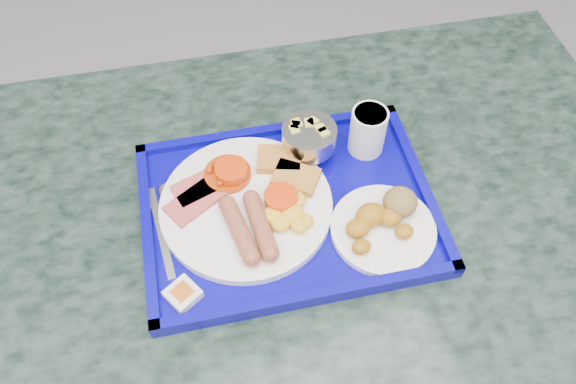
{
  "coord_description": "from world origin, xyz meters",
  "views": [
    {
      "loc": [
        0.04,
        0.23,
        1.58
      ],
      "look_at": [
        0.23,
        0.69,
        0.87
      ],
      "focal_mm": 35.0,
      "sensor_mm": 36.0,
      "label": 1
    }
  ],
  "objects_px": {
    "main_plate": "(251,202)",
    "bread_plate": "(384,222)",
    "tray": "(288,209)",
    "juice_cup": "(368,130)",
    "table": "(282,290)",
    "fruit_bowl": "(309,137)"
  },
  "relations": [
    {
      "from": "main_plate",
      "to": "bread_plate",
      "type": "height_order",
      "value": "bread_plate"
    },
    {
      "from": "tray",
      "to": "juice_cup",
      "type": "bearing_deg",
      "value": 21.28
    },
    {
      "from": "table",
      "to": "tray",
      "type": "height_order",
      "value": "tray"
    },
    {
      "from": "bread_plate",
      "to": "fruit_bowl",
      "type": "relative_size",
      "value": 1.79
    },
    {
      "from": "tray",
      "to": "bread_plate",
      "type": "height_order",
      "value": "bread_plate"
    },
    {
      "from": "bread_plate",
      "to": "juice_cup",
      "type": "height_order",
      "value": "juice_cup"
    },
    {
      "from": "tray",
      "to": "bread_plate",
      "type": "bearing_deg",
      "value": -36.69
    },
    {
      "from": "tray",
      "to": "fruit_bowl",
      "type": "xyz_separation_m",
      "value": [
        0.07,
        0.09,
        0.05
      ]
    },
    {
      "from": "table",
      "to": "main_plate",
      "type": "bearing_deg",
      "value": 120.45
    },
    {
      "from": "main_plate",
      "to": "fruit_bowl",
      "type": "xyz_separation_m",
      "value": [
        0.13,
        0.07,
        0.03
      ]
    },
    {
      "from": "table",
      "to": "tray",
      "type": "bearing_deg",
      "value": 51.48
    },
    {
      "from": "table",
      "to": "fruit_bowl",
      "type": "distance_m",
      "value": 0.31
    },
    {
      "from": "main_plate",
      "to": "juice_cup",
      "type": "relative_size",
      "value": 3.24
    },
    {
      "from": "table",
      "to": "fruit_bowl",
      "type": "xyz_separation_m",
      "value": [
        0.1,
        0.12,
        0.27
      ]
    },
    {
      "from": "juice_cup",
      "to": "bread_plate",
      "type": "bearing_deg",
      "value": -106.43
    },
    {
      "from": "tray",
      "to": "juice_cup",
      "type": "distance_m",
      "value": 0.19
    },
    {
      "from": "bread_plate",
      "to": "main_plate",
      "type": "bearing_deg",
      "value": 147.96
    },
    {
      "from": "main_plate",
      "to": "bread_plate",
      "type": "relative_size",
      "value": 1.68
    },
    {
      "from": "bread_plate",
      "to": "fruit_bowl",
      "type": "bearing_deg",
      "value": 105.19
    },
    {
      "from": "fruit_bowl",
      "to": "juice_cup",
      "type": "relative_size",
      "value": 1.08
    },
    {
      "from": "tray",
      "to": "main_plate",
      "type": "relative_size",
      "value": 1.87
    },
    {
      "from": "table",
      "to": "bread_plate",
      "type": "height_order",
      "value": "bread_plate"
    }
  ]
}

